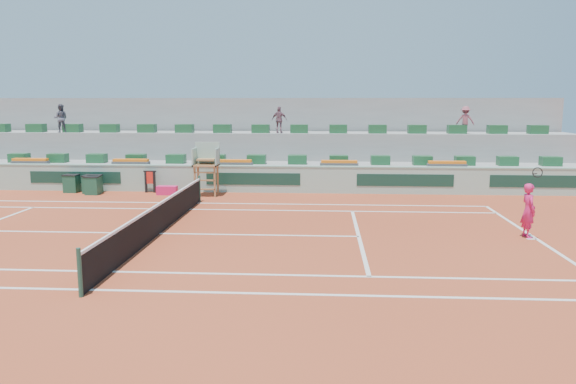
% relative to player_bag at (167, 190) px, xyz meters
% --- Properties ---
extents(ground, '(90.00, 90.00, 0.00)m').
position_rel_player_bag_xyz_m(ground, '(1.86, -7.53, -0.20)').
color(ground, '#95371C').
rests_on(ground, ground).
extents(seating_tier_lower, '(36.00, 4.00, 1.20)m').
position_rel_player_bag_xyz_m(seating_tier_lower, '(1.86, 3.17, 0.40)').
color(seating_tier_lower, '#979794').
rests_on(seating_tier_lower, ground).
extents(seating_tier_upper, '(36.00, 2.40, 2.60)m').
position_rel_player_bag_xyz_m(seating_tier_upper, '(1.86, 4.77, 1.10)').
color(seating_tier_upper, '#979794').
rests_on(seating_tier_upper, ground).
extents(stadium_back_wall, '(36.00, 0.40, 4.40)m').
position_rel_player_bag_xyz_m(stadium_back_wall, '(1.86, 6.37, 2.00)').
color(stadium_back_wall, '#979794').
rests_on(stadium_back_wall, ground).
extents(player_bag, '(0.91, 0.40, 0.40)m').
position_rel_player_bag_xyz_m(player_bag, '(0.00, 0.00, 0.00)').
color(player_bag, '#DA1C61').
rests_on(player_bag, ground).
extents(spectator_left, '(0.82, 0.70, 1.47)m').
position_rel_player_bag_xyz_m(spectator_left, '(-6.67, 3.97, 3.13)').
color(spectator_left, '#4A4956').
rests_on(spectator_left, seating_tier_upper).
extents(spectator_mid, '(0.84, 0.44, 1.36)m').
position_rel_player_bag_xyz_m(spectator_mid, '(4.84, 4.03, 3.08)').
color(spectator_mid, '#7C5360').
rests_on(spectator_mid, seating_tier_upper).
extents(spectator_right, '(0.99, 0.72, 1.37)m').
position_rel_player_bag_xyz_m(spectator_right, '(14.26, 4.17, 3.08)').
color(spectator_right, '#944A56').
rests_on(spectator_right, seating_tier_upper).
extents(court_lines, '(23.89, 11.09, 0.01)m').
position_rel_player_bag_xyz_m(court_lines, '(1.86, -7.53, -0.20)').
color(court_lines, silver).
rests_on(court_lines, ground).
extents(tennis_net, '(0.10, 11.97, 1.10)m').
position_rel_player_bag_xyz_m(tennis_net, '(1.86, -7.53, 0.32)').
color(tennis_net, black).
rests_on(tennis_net, ground).
extents(advertising_hoarding, '(36.00, 0.34, 1.26)m').
position_rel_player_bag_xyz_m(advertising_hoarding, '(1.88, 0.97, 0.43)').
color(advertising_hoarding, '#93B9A7').
rests_on(advertising_hoarding, ground).
extents(umpire_chair, '(1.10, 0.90, 2.40)m').
position_rel_player_bag_xyz_m(umpire_chair, '(1.86, -0.03, 1.34)').
color(umpire_chair, olive).
rests_on(umpire_chair, ground).
extents(seat_row_lower, '(32.90, 0.60, 0.44)m').
position_rel_player_bag_xyz_m(seat_row_lower, '(1.86, 2.27, 1.22)').
color(seat_row_lower, '#1A502A').
rests_on(seat_row_lower, seating_tier_lower).
extents(seat_row_upper, '(32.90, 0.60, 0.44)m').
position_rel_player_bag_xyz_m(seat_row_upper, '(1.86, 4.17, 2.62)').
color(seat_row_upper, '#1A502A').
rests_on(seat_row_upper, seating_tier_upper).
extents(flower_planters, '(26.80, 0.36, 0.28)m').
position_rel_player_bag_xyz_m(flower_planters, '(0.36, 1.47, 1.13)').
color(flower_planters, '#4B4B4B').
rests_on(flower_planters, seating_tier_lower).
extents(drink_cooler_a, '(0.63, 0.55, 0.84)m').
position_rel_player_bag_xyz_m(drink_cooler_a, '(-3.41, -0.16, 0.22)').
color(drink_cooler_a, '#17452F').
rests_on(drink_cooler_a, ground).
extents(drink_cooler_b, '(0.80, 0.69, 0.84)m').
position_rel_player_bag_xyz_m(drink_cooler_b, '(-3.60, 0.28, 0.22)').
color(drink_cooler_b, '#17452F').
rests_on(drink_cooler_b, ground).
extents(drink_cooler_c, '(0.66, 0.57, 0.84)m').
position_rel_player_bag_xyz_m(drink_cooler_c, '(-4.66, 0.41, 0.22)').
color(drink_cooler_c, '#17452F').
rests_on(drink_cooler_c, ground).
extents(towel_rack, '(0.59, 0.10, 1.03)m').
position_rel_player_bag_xyz_m(towel_rack, '(-0.95, 0.57, 0.40)').
color(towel_rack, black).
rests_on(towel_rack, ground).
extents(tennis_player, '(0.48, 0.90, 2.28)m').
position_rel_player_bag_xyz_m(tennis_player, '(13.52, -7.28, 0.66)').
color(tennis_player, '#DA1C61').
rests_on(tennis_player, ground).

